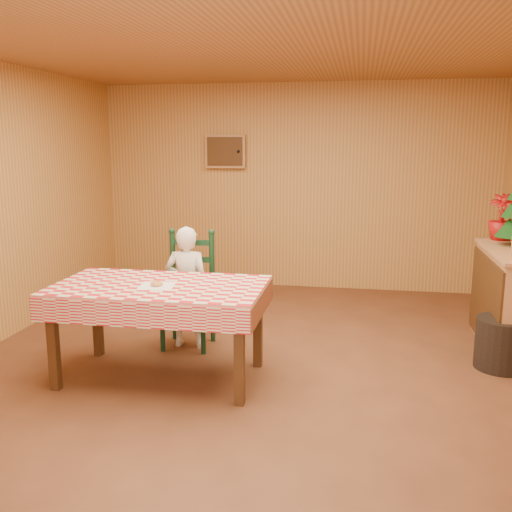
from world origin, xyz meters
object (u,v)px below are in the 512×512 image
at_px(dining_table, 159,295).
at_px(ladder_chair, 189,292).
at_px(seated_child, 187,287).
at_px(storage_bin, 502,344).

xyz_separation_m(dining_table, ladder_chair, (-0.00, 0.79, -0.18)).
relative_size(dining_table, seated_child, 1.47).
bearing_deg(seated_child, storage_bin, 179.20).
height_order(seated_child, storage_bin, seated_child).
xyz_separation_m(ladder_chair, seated_child, (0.00, -0.06, 0.06)).
bearing_deg(seated_child, ladder_chair, -90.00).
xyz_separation_m(dining_table, storage_bin, (2.73, 0.69, -0.47)).
relative_size(dining_table, storage_bin, 3.86).
bearing_deg(dining_table, seated_child, 90.00).
xyz_separation_m(ladder_chair, storage_bin, (2.73, -0.09, -0.29)).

